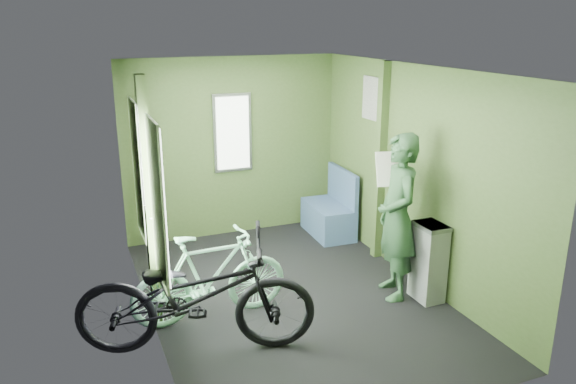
% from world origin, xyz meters
% --- Properties ---
extents(room, '(4.00, 4.02, 2.31)m').
position_xyz_m(room, '(-0.04, 0.04, 1.44)').
color(room, black).
rests_on(room, ground).
extents(bicycle_black, '(2.14, 1.34, 1.10)m').
position_xyz_m(bicycle_black, '(-1.12, -0.60, 0.00)').
color(bicycle_black, black).
rests_on(bicycle_black, ground).
extents(bicycle_mint, '(1.51, 0.54, 0.93)m').
position_xyz_m(bicycle_mint, '(-0.87, -0.14, 0.00)').
color(bicycle_mint, '#8EE0B4').
rests_on(bicycle_mint, ground).
extents(passenger, '(0.54, 0.75, 1.69)m').
position_xyz_m(passenger, '(1.00, -0.33, 0.85)').
color(passenger, '#2B4F2F').
rests_on(passenger, ground).
extents(waste_box, '(0.24, 0.33, 0.81)m').
position_xyz_m(waste_box, '(1.26, -0.54, 0.40)').
color(waste_box, gray).
rests_on(waste_box, ground).
extents(bench_seat, '(0.49, 0.84, 0.87)m').
position_xyz_m(bench_seat, '(1.14, 1.45, 0.26)').
color(bench_seat, navy).
rests_on(bench_seat, ground).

